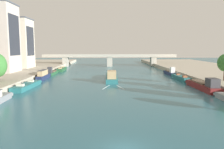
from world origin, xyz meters
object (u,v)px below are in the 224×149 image
object	(u,v)px
moored_boat_left_downstream	(27,86)
moored_boat_right_lone	(170,72)
moored_boat_left_upstream	(52,72)
moored_boat_left_lone	(43,75)
moored_boat_right_midway	(181,78)
barge_midriver	(112,77)
moored_boat_right_far	(204,85)
moored_boat_left_far	(62,69)
bridge_far	(110,59)

from	to	relation	value
moored_boat_left_downstream	moored_boat_right_lone	xyz separation A→B (m)	(43.78, 26.02, 0.32)
moored_boat_left_upstream	moored_boat_left_lone	bearing A→B (deg)	-90.33
moored_boat_right_lone	moored_boat_right_midway	bearing A→B (deg)	-91.77
barge_midriver	moored_boat_left_downstream	size ratio (longest dim) A/B	1.39
barge_midriver	moored_boat_left_downstream	xyz separation A→B (m)	(-21.58, -13.21, -0.42)
moored_boat_right_far	moored_boat_right_midway	bearing A→B (deg)	90.39
moored_boat_left_downstream	moored_boat_right_far	distance (m)	43.60
barge_midriver	moored_boat_left_downstream	distance (m)	25.30
barge_midriver	moored_boat_left_lone	size ratio (longest dim) A/B	1.72
barge_midriver	moored_boat_left_lone	xyz separation A→B (m)	(-21.95, 2.49, 0.22)
moored_boat_right_far	moored_boat_right_midway	distance (m)	16.10
moored_boat_right_midway	moored_boat_right_lone	size ratio (longest dim) A/B	1.24
barge_midriver	moored_boat_left_far	size ratio (longest dim) A/B	1.36
moored_boat_right_midway	moored_boat_right_lone	bearing A→B (deg)	88.23
moored_boat_left_lone	moored_boat_right_lone	bearing A→B (deg)	13.15
moored_boat_right_midway	moored_boat_right_lone	world-z (taller)	moored_boat_right_lone
moored_boat_left_upstream	moored_boat_right_midway	world-z (taller)	moored_boat_left_upstream
barge_midriver	moored_boat_right_far	bearing A→B (deg)	-36.71
moored_boat_right_lone	bridge_far	bearing A→B (deg)	120.43
moored_boat_right_midway	moored_boat_right_lone	distance (m)	13.06
moored_boat_right_far	moored_boat_left_lone	bearing A→B (deg)	156.76
moored_boat_left_lone	moored_boat_left_upstream	bearing A→B (deg)	89.67
moored_boat_left_lone	moored_boat_left_far	world-z (taller)	moored_boat_left_lone
moored_boat_left_far	moored_boat_left_lone	bearing A→B (deg)	-91.30
moored_boat_left_upstream	bridge_far	bearing A→B (deg)	58.94
moored_boat_right_far	moored_boat_left_far	bearing A→B (deg)	133.93
moored_boat_right_lone	bridge_far	distance (m)	43.65
moored_boat_left_upstream	moored_boat_left_far	bearing A→B (deg)	87.96
moored_boat_right_lone	barge_midriver	bearing A→B (deg)	-150.01
barge_midriver	bridge_far	size ratio (longest dim) A/B	0.27
moored_boat_left_lone	moored_boat_right_far	xyz separation A→B (m)	(43.86, -18.83, -0.24)
moored_boat_left_far	moored_boat_right_midway	distance (m)	51.89
moored_boat_left_lone	moored_boat_right_far	world-z (taller)	moored_boat_right_far
moored_boat_right_far	moored_boat_right_midway	xyz separation A→B (m)	(-0.11, 16.10, -0.35)
moored_boat_left_upstream	moored_boat_left_far	size ratio (longest dim) A/B	0.76
moored_boat_left_downstream	moored_boat_left_upstream	size ratio (longest dim) A/B	1.29
barge_midriver	moored_boat_right_midway	world-z (taller)	barge_midriver
moored_boat_left_far	barge_midriver	bearing A→B (deg)	-53.23
moored_boat_left_upstream	moored_boat_right_midway	distance (m)	45.87
moored_boat_left_far	moored_boat_right_midway	world-z (taller)	moored_boat_right_midway
moored_boat_right_midway	bridge_far	size ratio (longest dim) A/B	0.18
moored_boat_left_far	bridge_far	bearing A→B (deg)	45.33
moored_boat_left_upstream	bridge_far	world-z (taller)	bridge_far
moored_boat_left_downstream	bridge_far	size ratio (longest dim) A/B	0.19
moored_boat_left_far	moored_boat_right_lone	distance (m)	46.33
moored_boat_left_upstream	moored_boat_right_far	bearing A→B (deg)	-34.47
barge_midriver	moored_boat_right_lone	size ratio (longest dim) A/B	1.89
barge_midriver	moored_boat_right_midway	bearing A→B (deg)	-0.63
moored_boat_left_lone	moored_boat_right_midway	distance (m)	43.84
moored_boat_left_lone	moored_boat_left_upstream	size ratio (longest dim) A/B	1.04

